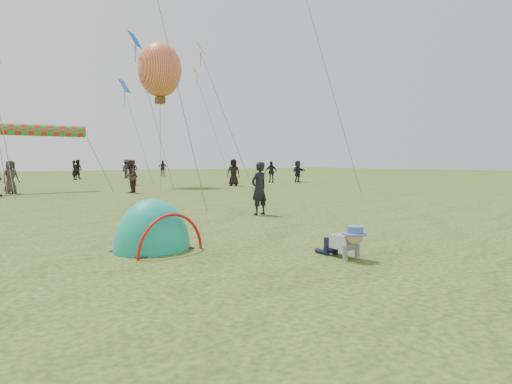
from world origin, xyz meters
TOP-DOWN VIEW (x-y plane):
  - ground at (0.00, 0.00)m, footprint 140.00×140.00m
  - crawling_toddler at (-0.00, -0.74)m, footprint 0.60×0.82m
  - popup_tent at (-2.31, 1.95)m, footprint 1.72×1.51m
  - standing_adult at (2.64, 5.02)m, footprint 0.64×0.47m
  - crowd_person_0 at (6.18, 23.08)m, footprint 0.73×0.73m
  - crowd_person_1 at (3.20, 16.43)m, footprint 1.02×1.04m
  - crowd_person_5 at (17.90, 19.65)m, footprint 1.61×0.86m
  - crowd_person_7 at (6.37, 35.87)m, footprint 0.99×1.05m
  - crowd_person_8 at (15.37, 37.40)m, footprint 1.07×0.73m
  - crowd_person_9 at (10.61, 35.24)m, footprint 0.93×1.27m
  - crowd_person_10 at (11.11, 18.50)m, footprint 0.99×1.01m
  - crowd_person_12 at (5.63, 34.28)m, footprint 0.44×0.63m
  - crowd_person_14 at (15.86, 20.38)m, footprint 0.85×0.99m
  - crowd_person_16 at (-1.66, 19.82)m, footprint 0.95×0.77m
  - balloon_kite at (7.22, 21.07)m, footprint 2.75×2.75m
  - rainbow_tube_kite at (-0.45, 20.25)m, footprint 5.24×0.64m
  - diamond_kite_2 at (13.91, 27.89)m, footprint 0.93×0.93m
  - diamond_kite_4 at (5.96, 21.89)m, footprint 1.23×1.23m
  - diamond_kite_7 at (7.50, 16.51)m, footprint 0.86×0.86m
  - diamond_kite_10 at (8.41, 29.85)m, footprint 1.34×1.34m

SIDE VIEW (x-z plane):
  - ground at x=0.00m, z-range 0.00..0.00m
  - popup_tent at x=-2.31m, z-range -0.97..0.97m
  - crawling_toddler at x=0.00m, z-range 0.00..0.59m
  - crowd_person_14 at x=15.86m, z-range 0.00..1.60m
  - standing_adult at x=2.64m, z-range 0.00..1.63m
  - crowd_person_5 at x=17.90m, z-range 0.00..1.66m
  - crowd_person_12 at x=5.63m, z-range 0.00..1.67m
  - crowd_person_16 at x=-1.66m, z-range 0.00..1.67m
  - crowd_person_8 at x=15.37m, z-range 0.00..1.68m
  - crowd_person_1 at x=3.20m, z-range 0.00..1.70m
  - crowd_person_0 at x=6.18m, z-range 0.00..1.71m
  - crowd_person_7 at x=6.37m, z-range 0.00..1.73m
  - crowd_person_10 at x=11.11m, z-range 0.00..1.76m
  - crowd_person_9 at x=10.61m, z-range 0.00..1.76m
  - rainbow_tube_kite at x=-0.45m, z-range 2.95..3.59m
  - balloon_kite at x=7.22m, z-range 5.28..9.13m
  - diamond_kite_10 at x=8.41m, z-range 7.07..8.17m
  - diamond_kite_7 at x=7.50m, z-range 7.58..8.29m
  - diamond_kite_2 at x=13.91m, z-range 8.58..9.34m
  - diamond_kite_4 at x=5.96m, z-range 8.74..9.75m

